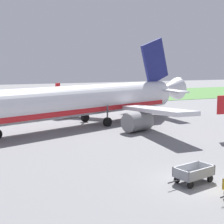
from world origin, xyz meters
TOP-DOWN VIEW (x-y plane):
  - ground_plane at (0.00, 0.00)m, footprint 220.00×220.00m
  - grass_strip at (0.00, 55.74)m, footprint 220.00×28.00m
  - airplane at (0.04, 21.82)m, footprint 36.44×29.67m
  - baggage_cart_second_in_row at (0.06, 0.14)m, footprint 3.63×1.93m

SIDE VIEW (x-z plane):
  - ground_plane at x=0.00m, z-range 0.00..0.00m
  - grass_strip at x=0.00m, z-range 0.00..0.06m
  - baggage_cart_second_in_row at x=0.06m, z-range 0.07..1.14m
  - airplane at x=0.04m, z-range -2.62..8.72m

